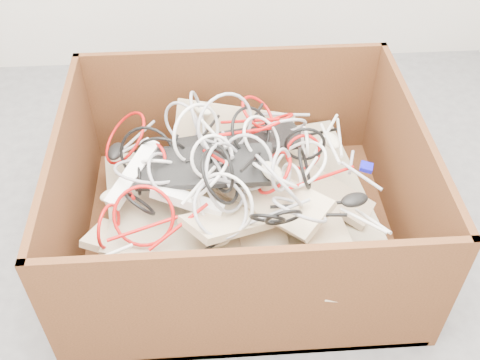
{
  "coord_description": "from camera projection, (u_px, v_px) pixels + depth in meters",
  "views": [
    {
      "loc": [
        -0.08,
        -1.29,
        1.75
      ],
      "look_at": [
        0.02,
        0.2,
        0.3
      ],
      "focal_mm": 42.26,
      "sensor_mm": 36.0,
      "label": 1
    }
  ],
  "objects": [
    {
      "name": "keyboard_pile",
      "position": [
        245.0,
        192.0,
        2.06
      ],
      "size": [
        1.1,
        0.96,
        0.34
      ],
      "color": "#C5B38B",
      "rests_on": "cardboard_box"
    },
    {
      "name": "ground",
      "position": [
        238.0,
        273.0,
        2.14
      ],
      "size": [
        3.0,
        3.0,
        0.0
      ],
      "primitive_type": "plane",
      "color": "#4C4C4E",
      "rests_on": "ground"
    },
    {
      "name": "power_strip_left",
      "position": [
        133.0,
        173.0,
        1.99
      ],
      "size": [
        0.19,
        0.27,
        0.12
      ],
      "primitive_type": "cube",
      "rotation": [
        0.14,
        -0.26,
        1.03
      ],
      "color": "white",
      "rests_on": "keyboard_pile"
    },
    {
      "name": "cable_tangle",
      "position": [
        222.0,
        163.0,
        1.98
      ],
      "size": [
        1.03,
        0.81,
        0.43
      ],
      "color": "black",
      "rests_on": "keyboard_pile"
    },
    {
      "name": "cardboard_box",
      "position": [
        236.0,
        214.0,
        2.18
      ],
      "size": [
        1.26,
        1.05,
        0.57
      ],
      "color": "#361E0D",
      "rests_on": "ground"
    },
    {
      "name": "power_strip_right",
      "position": [
        187.0,
        200.0,
        1.94
      ],
      "size": [
        0.26,
        0.13,
        0.09
      ],
      "primitive_type": "cube",
      "rotation": [
        -0.1,
        0.17,
        -0.33
      ],
      "color": "white",
      "rests_on": "keyboard_pile"
    },
    {
      "name": "mice_scatter",
      "position": [
        235.0,
        180.0,
        2.02
      ],
      "size": [
        0.95,
        0.77,
        0.21
      ],
      "color": "beige",
      "rests_on": "keyboard_pile"
    },
    {
      "name": "vga_plug",
      "position": [
        366.0,
        167.0,
        2.07
      ],
      "size": [
        0.06,
        0.05,
        0.03
      ],
      "primitive_type": "cube",
      "rotation": [
        0.09,
        0.14,
        -0.31
      ],
      "color": "#0E0DC4",
      "rests_on": "keyboard_pile"
    }
  ]
}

